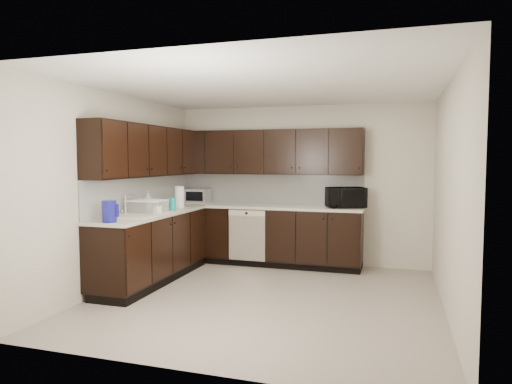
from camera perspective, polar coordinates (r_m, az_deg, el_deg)
floor at (r=5.60m, az=1.21°, el=-13.11°), size 4.00×4.00×0.00m
ceiling at (r=5.41m, az=1.25°, el=13.06°), size 4.00×4.00×0.00m
wall_back at (r=7.30m, az=5.54°, el=0.89°), size 4.00×0.02×2.50m
wall_left at (r=6.22m, az=-16.80°, el=0.17°), size 0.02×4.00×2.50m
wall_right at (r=5.19m, az=23.00°, el=-0.72°), size 0.02×4.00×2.50m
wall_front at (r=3.49m, az=-7.83°, el=-2.62°), size 4.00×0.02×2.50m
lower_cabinets at (r=6.84m, az=-4.39°, el=-6.39°), size 3.00×2.80×0.90m
countertop at (r=6.76m, az=-4.44°, el=-2.17°), size 3.03×2.83×0.04m
backsplash at (r=7.01m, az=-5.41°, el=0.18°), size 3.00×2.80×0.48m
upper_cabinets at (r=6.85m, az=-4.91°, el=5.03°), size 3.00×2.80×0.70m
dishwasher at (r=6.99m, az=-1.14°, el=-5.04°), size 0.58×0.04×0.78m
sink at (r=6.07m, az=-14.29°, el=-3.37°), size 0.54×0.82×0.42m
microwave at (r=6.91m, az=11.14°, el=-0.68°), size 0.64×0.56×0.30m
soap_bottle_a at (r=6.05m, az=-12.22°, el=-1.97°), size 0.10×0.10×0.17m
soap_bottle_b at (r=6.60m, az=-13.36°, el=-1.07°), size 0.13×0.13×0.27m
toaster_oven at (r=7.61m, az=-7.27°, el=-0.46°), size 0.37×0.28×0.23m
storage_bin at (r=6.19m, az=-13.45°, el=-1.85°), size 0.49×0.40×0.17m
blue_pitcher at (r=5.46m, az=-17.87°, el=-2.32°), size 0.19×0.19×0.25m
teal_tumbler at (r=6.40m, az=-10.39°, el=-1.54°), size 0.11×0.11×0.19m
paper_towel_roll at (r=6.91m, az=-9.55°, el=-0.60°), size 0.17×0.17×0.31m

